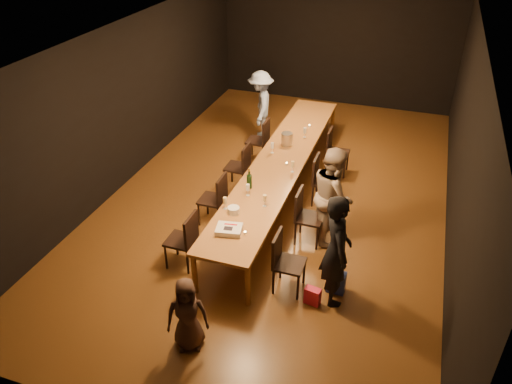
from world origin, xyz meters
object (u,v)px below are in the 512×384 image
(chair_left_2, at_px, (237,167))
(woman_birthday, at_px, (336,250))
(table, at_px, (280,162))
(chair_right_0, at_px, (289,263))
(plate_stack, at_px, (234,210))
(birthday_cake, at_px, (229,230))
(child, at_px, (187,314))
(chair_right_2, at_px, (325,181))
(woman_tan, at_px, (333,195))
(ice_bucket, at_px, (287,139))
(chair_right_1, at_px, (310,217))
(chair_right_3, at_px, (338,152))
(champagne_bottle, at_px, (249,178))
(chair_left_1, at_px, (212,199))
(chair_left_0, at_px, (181,240))
(chair_left_3, at_px, (257,140))
(man_blue, at_px, (261,105))

(chair_left_2, relative_size, woman_birthday, 0.55)
(table, distance_m, chair_right_0, 2.56)
(plate_stack, bearing_deg, birthday_cake, -76.65)
(child, bearing_deg, birthday_cake, 66.44)
(chair_right_2, relative_size, woman_tan, 0.57)
(chair_right_0, bearing_deg, ice_bucket, -163.25)
(chair_right_0, distance_m, chair_right_1, 1.20)
(chair_right_3, bearing_deg, champagne_bottle, -24.82)
(chair_right_2, height_order, chair_left_2, same)
(chair_left_1, height_order, birthday_cake, chair_left_1)
(chair_left_0, height_order, birthday_cake, chair_left_0)
(chair_left_1, distance_m, woman_tan, 2.04)
(chair_left_1, xyz_separation_m, woman_birthday, (2.33, -1.18, 0.38))
(woman_tan, relative_size, ice_bucket, 6.87)
(chair_right_0, distance_m, plate_stack, 1.22)
(chair_left_0, height_order, child, child)
(chair_right_2, distance_m, ice_bucket, 1.19)
(chair_right_1, distance_m, plate_stack, 1.28)
(chair_right_3, xyz_separation_m, champagne_bottle, (-1.06, -2.30, 0.47))
(chair_left_1, relative_size, woman_birthday, 0.55)
(chair_right_0, xyz_separation_m, chair_right_2, (0.00, 2.40, 0.00))
(plate_stack, height_order, champagne_bottle, champagne_bottle)
(chair_left_2, height_order, woman_birthday, woman_birthday)
(chair_left_3, xyz_separation_m, plate_stack, (0.66, -3.07, 0.34))
(chair_right_0, bearing_deg, child, -32.85)
(chair_right_1, distance_m, chair_left_0, 2.08)
(man_blue, height_order, champagne_bottle, man_blue)
(chair_left_1, bearing_deg, champagne_bottle, -80.66)
(chair_right_0, xyz_separation_m, chair_left_1, (-1.70, 1.20, 0.00))
(chair_right_1, xyz_separation_m, chair_right_2, (0.00, 1.20, 0.00))
(woman_tan, relative_size, child, 1.55)
(chair_right_0, bearing_deg, chair_right_3, 180.00)
(chair_right_2, xyz_separation_m, man_blue, (-2.00, 2.31, 0.31))
(chair_right_0, xyz_separation_m, plate_stack, (-1.04, 0.53, 0.34))
(woman_birthday, bearing_deg, woman_tan, -10.44)
(chair_left_2, bearing_deg, champagne_bottle, -149.76)
(man_blue, distance_m, plate_stack, 4.29)
(plate_stack, bearing_deg, chair_right_1, 32.57)
(table, bearing_deg, chair_left_1, -125.31)
(chair_left_3, xyz_separation_m, woman_birthday, (2.33, -3.58, 0.38))
(chair_right_3, height_order, champagne_bottle, champagne_bottle)
(chair_right_0, distance_m, birthday_cake, 0.99)
(chair_right_0, relative_size, chair_left_2, 1.00)
(chair_right_3, height_order, woman_tan, woman_tan)
(chair_right_3, xyz_separation_m, chair_left_2, (-1.70, -1.20, 0.00))
(chair_right_0, bearing_deg, chair_right_1, 180.00)
(plate_stack, bearing_deg, man_blue, 102.88)
(chair_right_0, relative_size, chair_right_3, 1.00)
(woman_birthday, bearing_deg, ice_bucket, 3.44)
(chair_left_2, relative_size, man_blue, 0.60)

